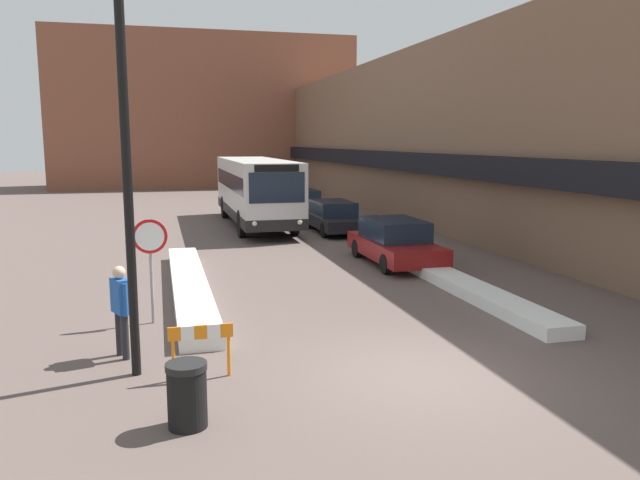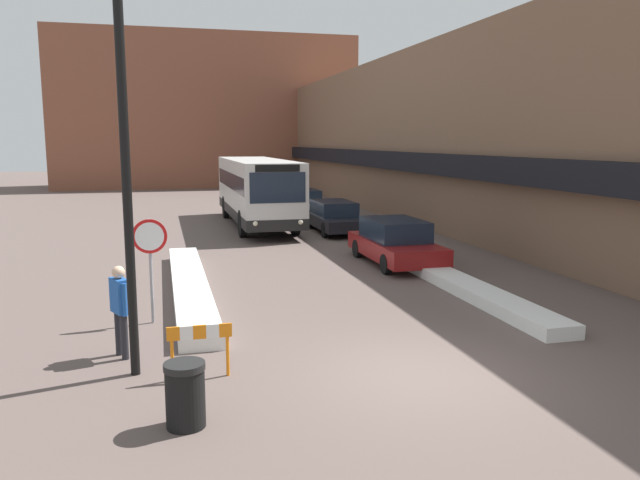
% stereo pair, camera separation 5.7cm
% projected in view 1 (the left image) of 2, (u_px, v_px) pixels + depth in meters
% --- Properties ---
extents(ground_plane, '(160.00, 160.00, 0.00)m').
position_uv_depth(ground_plane, '(421.00, 375.00, 10.88)').
color(ground_plane, brown).
extents(building_row_right, '(5.50, 60.00, 8.47)m').
position_uv_depth(building_row_right, '(414.00, 137.00, 35.63)').
color(building_row_right, brown).
rests_on(building_row_right, ground_plane).
extents(building_backdrop_far, '(26.00, 8.00, 13.13)m').
position_uv_depth(building_backdrop_far, '(205.00, 112.00, 55.98)').
color(building_backdrop_far, brown).
rests_on(building_backdrop_far, ground_plane).
extents(snow_bank_left, '(0.90, 10.00, 0.38)m').
position_uv_depth(snow_bank_left, '(190.00, 286.00, 16.76)').
color(snow_bank_left, silver).
rests_on(snow_bank_left, ground_plane).
extents(snow_bank_right, '(0.90, 9.83, 0.31)m').
position_uv_depth(snow_bank_right, '(455.00, 282.00, 17.34)').
color(snow_bank_right, silver).
rests_on(snow_bank_right, ground_plane).
extents(city_bus, '(2.56, 11.24, 3.16)m').
position_uv_depth(city_bus, '(256.00, 189.00, 29.71)').
color(city_bus, silver).
rests_on(city_bus, ground_plane).
extents(parked_car_front, '(1.93, 4.63, 1.48)m').
position_uv_depth(parked_car_front, '(395.00, 242.00, 20.61)').
color(parked_car_front, maroon).
rests_on(parked_car_front, ground_plane).
extents(parked_car_middle, '(1.84, 4.80, 1.38)m').
position_uv_depth(parked_car_middle, '(333.00, 216.00, 27.82)').
color(parked_car_middle, black).
rests_on(parked_car_middle, ground_plane).
extents(parked_car_back, '(1.81, 4.32, 1.44)m').
position_uv_depth(parked_car_back, '(302.00, 203.00, 33.73)').
color(parked_car_back, silver).
rests_on(parked_car_back, ground_plane).
extents(stop_sign, '(0.76, 0.08, 2.35)m').
position_uv_depth(stop_sign, '(150.00, 248.00, 13.70)').
color(stop_sign, gray).
rests_on(stop_sign, ground_plane).
extents(street_lamp, '(1.46, 0.36, 7.14)m').
position_uv_depth(street_lamp, '(141.00, 121.00, 10.28)').
color(street_lamp, black).
rests_on(street_lamp, ground_plane).
extents(pedestrian, '(0.39, 0.53, 1.76)m').
position_uv_depth(pedestrian, '(121.00, 303.00, 11.60)').
color(pedestrian, '#232328').
rests_on(pedestrian, ground_plane).
extents(trash_bin, '(0.59, 0.59, 0.95)m').
position_uv_depth(trash_bin, '(187.00, 395.00, 8.84)').
color(trash_bin, black).
rests_on(trash_bin, ground_plane).
extents(construction_barricade, '(1.10, 0.06, 0.94)m').
position_uv_depth(construction_barricade, '(201.00, 341.00, 10.63)').
color(construction_barricade, orange).
rests_on(construction_barricade, ground_plane).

